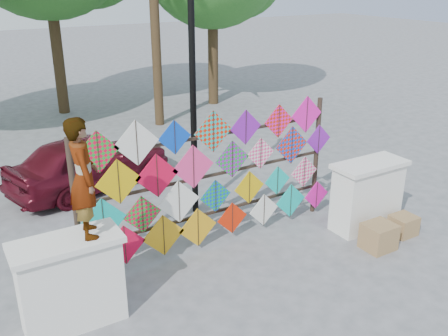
{
  "coord_description": "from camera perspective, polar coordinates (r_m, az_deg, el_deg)",
  "views": [
    {
      "loc": [
        -3.82,
        -5.99,
        4.43
      ],
      "look_at": [
        0.12,
        0.6,
        1.42
      ],
      "focal_mm": 40.0,
      "sensor_mm": 36.0,
      "label": 1
    }
  ],
  "objects": [
    {
      "name": "cardboard_box_far",
      "position": [
        9.63,
        19.8,
        -6.17
      ],
      "size": [
        0.43,
        0.4,
        0.36
      ],
      "primitive_type": "cube",
      "color": "#8F6345",
      "rests_on": "ground"
    },
    {
      "name": "vendor_woman",
      "position": [
        6.42,
        -15.75,
        -1.1
      ],
      "size": [
        0.45,
        0.61,
        1.57
      ],
      "primitive_type": "imported",
      "rotation": [
        0.0,
        0.0,
        1.44
      ],
      "color": "#99999E",
      "rests_on": "parapet_left"
    },
    {
      "name": "ground",
      "position": [
        8.37,
        1.4,
        -10.58
      ],
      "size": [
        80.0,
        80.0,
        0.0
      ],
      "primitive_type": "plane",
      "color": "gray",
      "rests_on": "ground"
    },
    {
      "name": "parapet_right",
      "position": [
        9.5,
        16.04,
        -2.94
      ],
      "size": [
        1.4,
        0.65,
        1.28
      ],
      "color": "white",
      "rests_on": "ground"
    },
    {
      "name": "lamppost",
      "position": [
        9.15,
        -3.62,
        10.4
      ],
      "size": [
        0.28,
        0.28,
        4.46
      ],
      "color": "black",
      "rests_on": "ground"
    },
    {
      "name": "parapet_left",
      "position": [
        7.0,
        -17.11,
        -12.36
      ],
      "size": [
        1.4,
        0.65,
        1.28
      ],
      "color": "white",
      "rests_on": "ground"
    },
    {
      "name": "sedan",
      "position": [
        11.23,
        -15.06,
        0.77
      ],
      "size": [
        3.88,
        2.42,
        1.23
      ],
      "primitive_type": "imported",
      "rotation": [
        0.0,
        0.0,
        1.86
      ],
      "color": "#510E1A",
      "rests_on": "ground"
    },
    {
      "name": "kite_rack",
      "position": [
        8.37,
        -1.17,
        -1.16
      ],
      "size": [
        4.87,
        0.24,
        2.43
      ],
      "color": "black",
      "rests_on": "ground"
    },
    {
      "name": "cardboard_box_near",
      "position": [
        9.0,
        17.26,
        -7.48
      ],
      "size": [
        0.52,
        0.46,
        0.46
      ],
      "primitive_type": "cube",
      "color": "#8F6345",
      "rests_on": "ground"
    }
  ]
}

